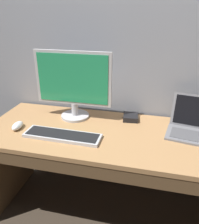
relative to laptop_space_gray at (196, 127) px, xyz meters
The scene contains 7 objects.
ground_plane 0.90m from the laptop_space_gray, 165.58° to the right, with size 14.00×14.00×0.00m, color #382D23.
desk 0.53m from the laptop_space_gray, 163.83° to the right, with size 1.86×0.66×0.71m.
laptop_space_gray is the anchor object (origin of this frame).
external_monitor 0.86m from the laptop_space_gray, behind, with size 0.55×0.21×0.49m.
wired_keyboard 0.86m from the laptop_space_gray, 163.36° to the right, with size 0.49×0.15×0.02m.
computer_mouse 1.18m from the laptop_space_gray, 169.65° to the right, with size 0.06×0.11×0.04m, color white.
external_drive_box 0.45m from the laptop_space_gray, 166.28° to the left, with size 0.10×0.12×0.04m, color black.
Camera 1 is at (0.16, -1.29, 1.45)m, focal length 36.63 mm.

